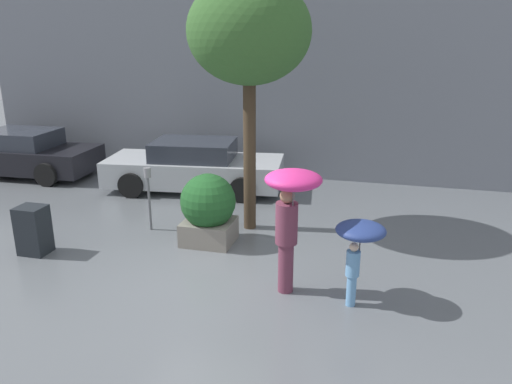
# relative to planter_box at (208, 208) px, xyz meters

# --- Properties ---
(ground_plane) EXTENTS (40.00, 40.00, 0.00)m
(ground_plane) POSITION_rel_planter_box_xyz_m (0.45, -1.45, -0.70)
(ground_plane) COLOR slate
(building_facade) EXTENTS (18.00, 0.30, 6.00)m
(building_facade) POSITION_rel_planter_box_xyz_m (0.45, 5.05, 2.30)
(building_facade) COLOR slate
(building_facade) RESTS_ON ground
(planter_box) EXTENTS (1.05, 1.05, 1.37)m
(planter_box) POSITION_rel_planter_box_xyz_m (0.00, 0.00, 0.00)
(planter_box) COLOR gray
(planter_box) RESTS_ON ground
(person_adult) EXTENTS (0.84, 0.84, 2.00)m
(person_adult) POSITION_rel_planter_box_xyz_m (1.87, -1.57, 0.78)
(person_adult) COLOR brown
(person_adult) RESTS_ON ground
(person_child) EXTENTS (0.72, 0.72, 1.30)m
(person_child) POSITION_rel_planter_box_xyz_m (2.89, -1.66, 0.37)
(person_child) COLOR #669ED1
(person_child) RESTS_ON ground
(parked_car_near) EXTENTS (4.63, 2.33, 1.28)m
(parked_car_near) POSITION_rel_planter_box_xyz_m (-1.51, 3.17, -0.10)
(parked_car_near) COLOR #B7BCC1
(parked_car_near) RESTS_ON ground
(parked_car_far) EXTENTS (4.22, 2.06, 1.28)m
(parked_car_far) POSITION_rel_planter_box_xyz_m (-6.73, 3.29, -0.10)
(parked_car_far) COLOR black
(parked_car_far) RESTS_ON ground
(street_tree) EXTENTS (2.33, 2.33, 4.90)m
(street_tree) POSITION_rel_planter_box_xyz_m (0.56, 0.95, 3.17)
(street_tree) COLOR #423323
(street_tree) RESTS_ON ground
(parking_meter) EXTENTS (0.14, 0.14, 1.32)m
(parking_meter) POSITION_rel_planter_box_xyz_m (-1.38, 0.32, 0.25)
(parking_meter) COLOR #595B60
(parking_meter) RESTS_ON ground
(newspaper_box) EXTENTS (0.50, 0.44, 0.90)m
(newspaper_box) POSITION_rel_planter_box_xyz_m (-2.94, -1.25, -0.25)
(newspaper_box) COLOR #1E2328
(newspaper_box) RESTS_ON ground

